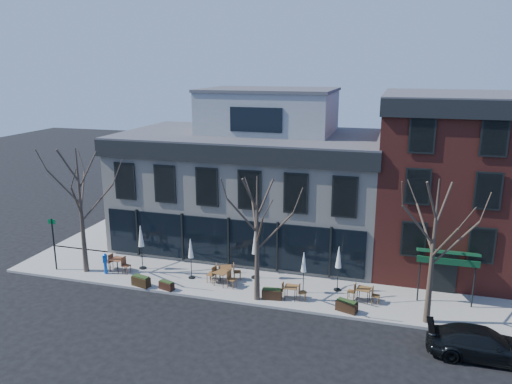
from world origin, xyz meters
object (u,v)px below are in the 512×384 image
(call_box, at_px, (105,263))
(umbrella_0, at_px, (141,239))
(cafe_set_0, at_px, (117,263))
(parked_sedan, at_px, (482,344))

(call_box, relative_size, umbrella_0, 0.47)
(cafe_set_0, height_order, umbrella_0, umbrella_0)
(cafe_set_0, relative_size, umbrella_0, 0.69)
(call_box, relative_size, cafe_set_0, 0.68)
(parked_sedan, bearing_deg, call_box, 80.47)
(umbrella_0, bearing_deg, cafe_set_0, -148.06)
(call_box, distance_m, umbrella_0, 2.63)
(parked_sedan, height_order, cafe_set_0, parked_sedan)
(cafe_set_0, distance_m, umbrella_0, 2.16)
(parked_sedan, relative_size, call_box, 3.52)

